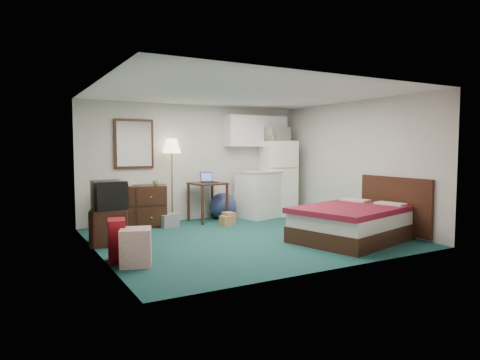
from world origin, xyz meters
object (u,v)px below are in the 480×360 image
dresser (136,206)px  floor_lamp (172,181)px  bed (350,224)px  tv_stand (109,226)px  suitcase (117,241)px  desk (208,202)px  kitchen_counter (260,195)px  fridge (278,178)px

dresser → floor_lamp: (0.79, 0.07, 0.47)m
dresser → bed: size_ratio=0.67×
tv_stand → suitcase: bearing=-82.2°
suitcase → bed: bearing=4.3°
dresser → desk: (1.49, -0.17, 0.00)m
tv_stand → desk: bearing=41.5°
bed → suitcase: suitcase is taller
bed → suitcase: bearing=157.0°
floor_lamp → suitcase: bearing=-124.1°
tv_stand → kitchen_counter: bearing=32.0°
dresser → tv_stand: size_ratio=1.91×
dresser → floor_lamp: 0.92m
floor_lamp → fridge: floor_lamp is taller
fridge → bed: 3.02m
desk → kitchen_counter: (1.29, -0.05, 0.09)m
kitchen_counter → fridge: bearing=-6.2°
dresser → kitchen_counter: (2.78, -0.22, 0.10)m
desk → suitcase: size_ratio=1.40×
tv_stand → suitcase: (-0.15, -1.19, 0.01)m
kitchen_counter → suitcase: (-3.74, -2.29, -0.21)m
floor_lamp → tv_stand: 2.19m
desk → tv_stand: desk is taller
desk → fridge: (1.81, 0.02, 0.45)m
dresser → kitchen_counter: size_ratio=1.18×
suitcase → tv_stand: bearing=95.7°
fridge → tv_stand: size_ratio=2.73×
floor_lamp → desk: bearing=-18.7°
desk → bed: (1.30, -2.90, -0.13)m
tv_stand → floor_lamp: bearing=56.0°
suitcase → desk: bearing=56.5°
fridge → suitcase: (-4.26, -2.35, -0.57)m
fridge → bed: (-0.50, -2.92, -0.58)m
floor_lamp → desk: 0.88m
floor_lamp → kitchen_counter: (1.99, -0.29, -0.37)m
floor_lamp → tv_stand: (-1.59, -1.39, -0.59)m
desk → kitchen_counter: size_ratio=0.81×
desk → kitchen_counter: kitchen_counter is taller
floor_lamp → fridge: bearing=-5.1°
kitchen_counter → tv_stand: (-3.59, -1.10, -0.22)m
bed → tv_stand: tv_stand is taller
floor_lamp → kitchen_counter: 2.05m
dresser → floor_lamp: floor_lamp is taller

